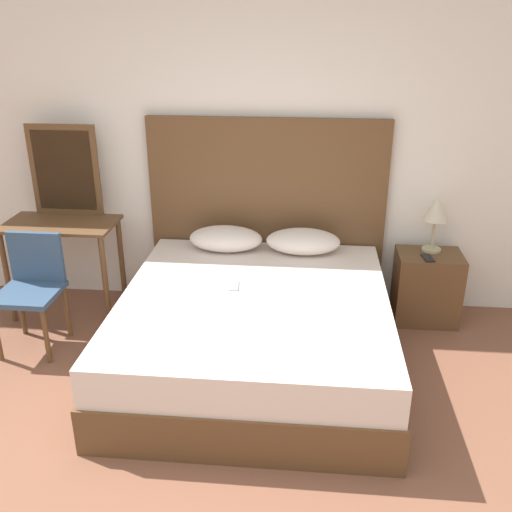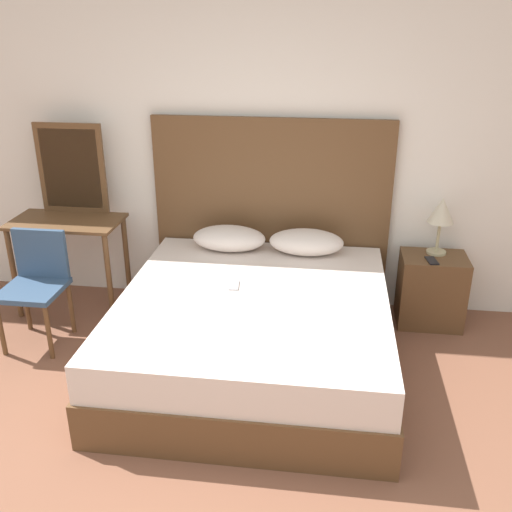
# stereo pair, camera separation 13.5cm
# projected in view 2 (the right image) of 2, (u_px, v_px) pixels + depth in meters

# --- Properties ---
(wall_back) EXTENTS (10.00, 0.06, 2.70)m
(wall_back) POSITION_uv_depth(u_px,v_px,m) (257.00, 145.00, 4.58)
(wall_back) COLOR white
(wall_back) RESTS_ON ground_plane
(bed) EXTENTS (1.84, 2.00, 0.56)m
(bed) POSITION_uv_depth(u_px,v_px,m) (254.00, 332.00, 3.98)
(bed) COLOR brown
(bed) RESTS_ON ground_plane
(headboard) EXTENTS (1.93, 0.05, 1.59)m
(headboard) POSITION_uv_depth(u_px,v_px,m) (271.00, 215.00, 4.72)
(headboard) COLOR brown
(headboard) RESTS_ON ground_plane
(pillow_left) EXTENTS (0.59, 0.33, 0.20)m
(pillow_left) POSITION_uv_depth(u_px,v_px,m) (229.00, 238.00, 4.59)
(pillow_left) COLOR silver
(pillow_left) RESTS_ON bed
(pillow_right) EXTENTS (0.59, 0.33, 0.20)m
(pillow_right) POSITION_uv_depth(u_px,v_px,m) (306.00, 242.00, 4.51)
(pillow_right) COLOR silver
(pillow_right) RESTS_ON bed
(phone_on_bed) EXTENTS (0.08, 0.16, 0.01)m
(phone_on_bed) POSITION_uv_depth(u_px,v_px,m) (234.00, 285.00, 4.00)
(phone_on_bed) COLOR #B7B7BC
(phone_on_bed) RESTS_ON bed
(nightstand) EXTENTS (0.50, 0.38, 0.58)m
(nightstand) POSITION_uv_depth(u_px,v_px,m) (431.00, 290.00, 4.55)
(nightstand) COLOR brown
(nightstand) RESTS_ON ground_plane
(table_lamp) EXTENTS (0.20, 0.20, 0.46)m
(table_lamp) POSITION_uv_depth(u_px,v_px,m) (441.00, 213.00, 4.37)
(table_lamp) COLOR tan
(table_lamp) RESTS_ON nightstand
(phone_on_nightstand) EXTENTS (0.09, 0.16, 0.01)m
(phone_on_nightstand) POSITION_uv_depth(u_px,v_px,m) (432.00, 261.00, 4.36)
(phone_on_nightstand) COLOR black
(phone_on_nightstand) RESTS_ON nightstand
(vanity_desk) EXTENTS (0.88, 0.49, 0.79)m
(vanity_desk) POSITION_uv_depth(u_px,v_px,m) (68.00, 238.00, 4.65)
(vanity_desk) COLOR brown
(vanity_desk) RESTS_ON ground_plane
(vanity_mirror) EXTENTS (0.57, 0.03, 0.74)m
(vanity_mirror) POSITION_uv_depth(u_px,v_px,m) (71.00, 169.00, 4.64)
(vanity_mirror) COLOR brown
(vanity_mirror) RESTS_ON vanity_desk
(chair) EXTENTS (0.43, 0.43, 0.85)m
(chair) POSITION_uv_depth(u_px,v_px,m) (36.00, 279.00, 4.24)
(chair) COLOR #334C6B
(chair) RESTS_ON ground_plane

